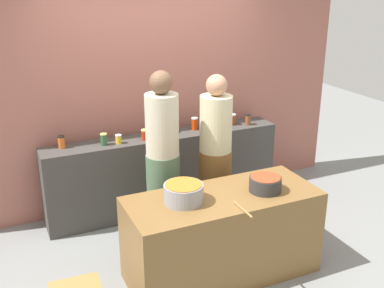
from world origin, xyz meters
TOP-DOWN VIEW (x-y plane):
  - ground at (0.00, 0.00)m, footprint 12.00×12.00m
  - storefront_wall at (0.00, 1.45)m, footprint 4.80×0.12m
  - display_shelf at (0.00, 1.10)m, footprint 2.70×0.36m
  - prep_table at (0.00, -0.30)m, footprint 1.70×0.70m
  - preserve_jar_0 at (-1.10, 1.16)m, footprint 0.07×0.07m
  - preserve_jar_1 at (-0.69, 1.07)m, footprint 0.07×0.07m
  - preserve_jar_2 at (-0.53, 1.05)m, footprint 0.07×0.07m
  - preserve_jar_3 at (-0.24, 1.05)m, footprint 0.08×0.08m
  - preserve_jar_4 at (-0.11, 1.05)m, footprint 0.07×0.07m
  - preserve_jar_5 at (0.09, 1.15)m, footprint 0.07×0.07m
  - preserve_jar_6 at (0.39, 1.14)m, footprint 0.07×0.07m
  - preserve_jar_7 at (0.50, 1.07)m, footprint 0.08×0.08m
  - preserve_jar_8 at (0.87, 1.12)m, footprint 0.09×0.09m
  - preserve_jar_9 at (1.04, 1.05)m, footprint 0.07×0.07m
  - cooking_pot_left at (-0.36, -0.27)m, footprint 0.33×0.33m
  - cooking_pot_center at (0.38, -0.37)m, footprint 0.28×0.28m
  - wooden_spoon at (0.02, -0.60)m, footprint 0.02×0.30m
  - cook_with_tongs at (-0.28, 0.41)m, footprint 0.33×0.33m
  - cook_in_cap at (0.28, 0.40)m, footprint 0.34×0.34m

SIDE VIEW (x-z plane):
  - ground at x=0.00m, z-range 0.00..0.00m
  - prep_table at x=0.00m, z-range 0.00..0.79m
  - display_shelf at x=0.00m, z-range 0.00..0.90m
  - cook_in_cap at x=0.28m, z-range -0.07..1.62m
  - wooden_spoon at x=0.02m, z-range 0.79..0.81m
  - cook_with_tongs at x=-0.28m, z-range -0.07..1.71m
  - cooking_pot_center at x=0.38m, z-range 0.79..0.93m
  - cooking_pot_left at x=-0.36m, z-range 0.79..0.96m
  - preserve_jar_2 at x=-0.53m, z-range 0.90..1.00m
  - preserve_jar_3 at x=-0.24m, z-range 0.90..1.02m
  - preserve_jar_1 at x=-0.69m, z-range 0.90..1.03m
  - preserve_jar_7 at x=0.50m, z-range 0.90..1.03m
  - preserve_jar_9 at x=1.04m, z-range 0.90..1.03m
  - preserve_jar_0 at x=-1.10m, z-range 0.90..1.03m
  - preserve_jar_5 at x=0.09m, z-range 0.90..1.03m
  - preserve_jar_8 at x=0.87m, z-range 0.90..1.03m
  - preserve_jar_4 at x=-0.11m, z-range 0.90..1.04m
  - preserve_jar_6 at x=0.39m, z-range 0.90..1.05m
  - storefront_wall at x=0.00m, z-range 0.00..3.00m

